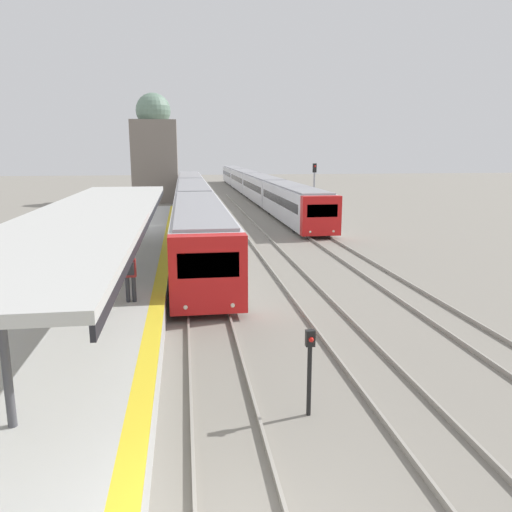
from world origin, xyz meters
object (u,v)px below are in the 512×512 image
object	(u,v)px
train_near	(193,200)
train_far	(253,183)
signal_mast_far	(314,186)
signal_post_near	(310,364)
person_on_platform	(130,273)

from	to	relation	value
train_near	train_far	distance (m)	23.44
train_near	signal_mast_far	world-z (taller)	signal_mast_far
signal_post_near	signal_mast_far	distance (m)	30.07
person_on_platform	train_near	size ratio (longest dim) A/B	0.03
train_far	signal_post_near	xyz separation A→B (m)	(-6.31, -54.57, -0.44)
person_on_platform	train_far	distance (m)	49.36
person_on_platform	signal_post_near	size ratio (longest dim) A/B	0.84
train_near	signal_mast_far	xyz separation A→B (m)	(9.55, -3.59, 1.32)
person_on_platform	signal_post_near	world-z (taller)	person_on_platform
signal_mast_far	train_near	bearing A→B (deg)	159.41
signal_post_near	signal_mast_far	size ratio (longest dim) A/B	0.41
signal_post_near	signal_mast_far	world-z (taller)	signal_mast_far
person_on_platform	train_near	xyz separation A→B (m)	(2.57, 26.20, -0.13)
person_on_platform	train_near	bearing A→B (deg)	84.41
person_on_platform	signal_post_near	distance (m)	7.80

